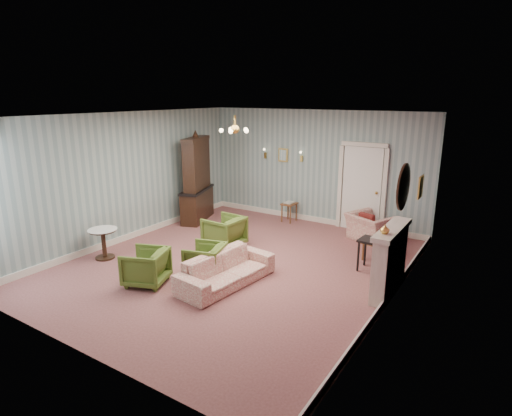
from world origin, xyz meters
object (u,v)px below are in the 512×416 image
Objects in this scene: dresser at (196,177)px; side_table_black at (370,255)px; olive_chair_a at (146,265)px; olive_chair_b at (205,259)px; coffee_table at (379,248)px; pedestal_table at (104,244)px; fireplace at (390,260)px; sofa_chintz at (226,265)px; wingback_chair at (371,223)px; olive_chair_c at (224,230)px.

side_table_black is (4.96, -0.83, -0.85)m from dresser.
olive_chair_a is 1.12× the size of side_table_black.
olive_chair_b is (0.66, 0.83, -0.02)m from olive_chair_a.
pedestal_table is (-4.74, -3.06, 0.11)m from coffee_table.
pedestal_table is at bearing -106.82° from dresser.
fireplace reaches higher than olive_chair_a.
coffee_table is at bearing 117.04° from olive_chair_a.
sofa_chintz is 2.98× the size of pedestal_table.
dresser reaches higher than pedestal_table.
fireplace is (2.51, 1.22, 0.21)m from sofa_chintz.
sofa_chintz is 2.79m from fireplace.
dresser is at bearing 164.20° from fireplace.
olive_chair_a is 4.65m from coffee_table.
olive_chair_a is 1.12× the size of pedestal_table.
side_table_black is at bearing 126.98° from fireplace.
sofa_chintz is 2.99× the size of side_table_black.
olive_chair_b is at bearing -67.55° from dresser.
olive_chair_b is at bearing -133.03° from coffee_table.
wingback_chair reaches higher than pedestal_table.
olive_chair_a is 1.07m from olive_chair_b.
olive_chair_a is 0.74× the size of wingback_chair.
olive_chair_c is at bearing 64.73° from wingback_chair.
coffee_table is (-0.60, 1.47, -0.38)m from fireplace.
olive_chair_c is at bearing 44.53° from sofa_chintz.
coffee_table is at bearing 120.50° from olive_chair_b.
dresser is at bearing -121.80° from olive_chair_c.
olive_chair_a is 4.05m from dresser.
dresser reaches higher than fireplace.
dresser is 5.10m from side_table_black.
dresser is (-2.47, 2.70, 0.83)m from olive_chair_b.
coffee_table is at bearing 114.71° from olive_chair_c.
dresser is (-3.00, 2.78, 0.80)m from sofa_chintz.
sofa_chintz is at bearing -154.02° from fireplace.
olive_chair_a is 0.30× the size of dresser.
olive_chair_a is 1.68m from pedestal_table.
olive_chair_a is 5.12m from wingback_chair.
fireplace is (3.71, 1.98, 0.23)m from olive_chair_a.
coffee_table is at bearing 141.73° from wingback_chair.
fireplace is (1.08, -2.42, 0.16)m from wingback_chair.
olive_chair_b is 4.07m from wingback_chair.
coffee_table is (3.11, 3.45, -0.15)m from olive_chair_a.
dresser is 5.76m from fireplace.
olive_chair_c reaches higher than coffee_table.
side_table_black is (3.11, 0.46, -0.07)m from olive_chair_c.
side_table_black is at bearing -86.05° from coffee_table.
pedestal_table is (-1.63, 0.39, -0.04)m from olive_chair_a.
fireplace is at bearing 138.83° from wingback_chair.
olive_chair_a reaches higher than pedestal_table.
fireplace reaches higher than olive_chair_b.
olive_chair_c reaches higher than olive_chair_b.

